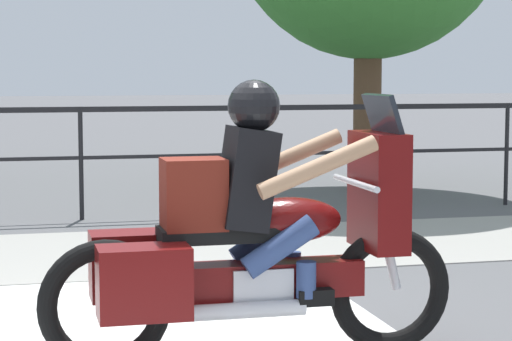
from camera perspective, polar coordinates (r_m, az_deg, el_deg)
The scene contains 3 objects.
sidewalk_band at distance 9.05m, azimuth -9.00°, elevation -4.68°, with size 44.00×2.40×0.01m, color #99968E.
fence_railing at distance 11.02m, azimuth -10.00°, elevation 2.23°, with size 36.00×0.05×1.24m.
motorcycle at distance 5.55m, azimuth -0.34°, elevation -3.89°, with size 2.37×0.76×1.58m.
Camera 1 is at (-0.72, -5.47, 1.63)m, focal length 70.00 mm.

